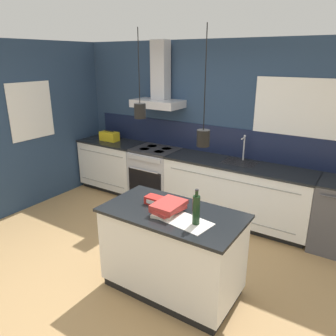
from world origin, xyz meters
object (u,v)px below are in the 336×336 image
(oven_range, at_px, (156,175))
(red_supply_box, at_px, (154,200))
(yellow_toolbox, at_px, (109,136))
(bottle_on_island, at_px, (196,210))
(book_stack, at_px, (168,207))

(oven_range, distance_m, red_supply_box, 2.18)
(oven_range, height_order, red_supply_box, red_supply_box)
(yellow_toolbox, bearing_deg, bottle_on_island, -34.22)
(red_supply_box, relative_size, yellow_toolbox, 0.54)
(bottle_on_island, relative_size, yellow_toolbox, 1.01)
(yellow_toolbox, bearing_deg, red_supply_box, -38.11)
(book_stack, relative_size, yellow_toolbox, 1.08)
(oven_range, distance_m, yellow_toolbox, 1.15)
(red_supply_box, bearing_deg, yellow_toolbox, 141.89)
(bottle_on_island, distance_m, book_stack, 0.36)
(oven_range, relative_size, red_supply_box, 4.96)
(oven_range, bearing_deg, book_stack, -51.82)
(oven_range, height_order, book_stack, book_stack)
(red_supply_box, distance_m, yellow_toolbox, 2.83)
(bottle_on_island, bearing_deg, book_stack, 170.23)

